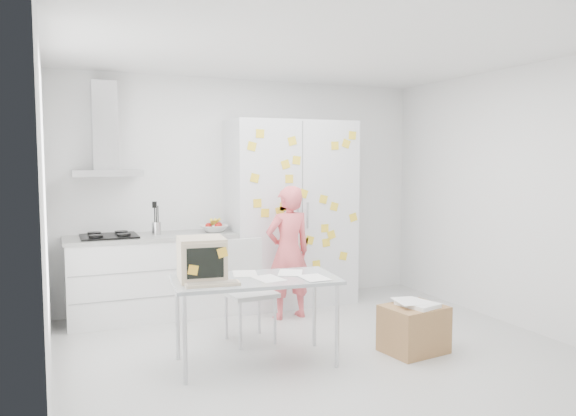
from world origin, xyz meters
name	(u,v)px	position (x,y,z in m)	size (l,w,h in m)	color
floor	(318,352)	(0.00, 0.00, -0.01)	(4.50, 4.00, 0.02)	silver
walls	(288,199)	(0.00, 0.72, 1.35)	(4.52, 4.01, 2.70)	white
ceiling	(320,50)	(0.00, 0.00, 2.70)	(4.50, 4.00, 0.02)	white
counter_run	(153,275)	(-1.20, 1.70, 0.47)	(1.84, 0.63, 1.28)	white
range_hood	(105,139)	(-1.65, 1.84, 1.96)	(0.70, 0.48, 1.01)	silver
tall_cabinet	(291,213)	(0.45, 1.67, 1.10)	(1.50, 0.68, 2.20)	silver
person	(288,252)	(0.17, 1.10, 0.73)	(0.53, 0.35, 1.46)	#ED5C61
desk	(222,269)	(-0.91, 0.00, 0.83)	(1.45, 0.84, 1.10)	#AAB1B5
chair	(247,284)	(-0.49, 0.58, 0.55)	(0.47, 0.47, 0.97)	silver
cardboard_box	(414,328)	(0.79, -0.36, 0.22)	(0.58, 0.49, 0.47)	#A67848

